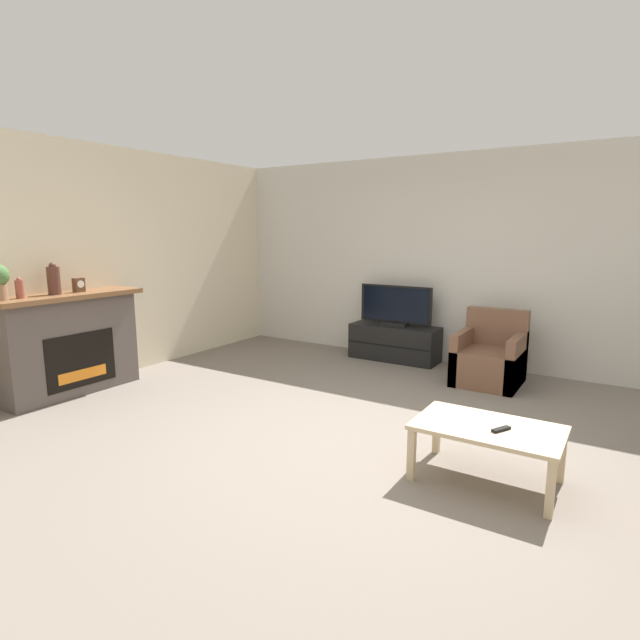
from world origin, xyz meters
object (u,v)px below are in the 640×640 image
(mantel_vase_left, at_px, (20,289))
(mantel_clock, at_px, (79,285))
(tv_stand, at_px, (395,343))
(coffee_table, at_px, (488,433))
(remote, at_px, (501,429))
(fireplace, at_px, (69,343))
(mantel_vase_centre_left, at_px, (54,280))
(tv, at_px, (395,307))
(armchair, at_px, (490,359))

(mantel_vase_left, height_order, mantel_clock, mantel_vase_left)
(tv_stand, distance_m, coffee_table, 3.35)
(remote, bearing_deg, fireplace, -147.12)
(tv_stand, xyz_separation_m, coffee_table, (1.92, -2.75, 0.12))
(fireplace, distance_m, remote, 4.38)
(fireplace, distance_m, mantel_vase_centre_left, 0.70)
(mantel_vase_centre_left, height_order, coffee_table, mantel_vase_centre_left)
(coffee_table, bearing_deg, fireplace, -174.41)
(mantel_vase_centre_left, relative_size, tv, 0.33)
(tv, bearing_deg, mantel_clock, -127.81)
(tv, bearing_deg, remote, -54.17)
(tv, relative_size, remote, 6.68)
(tv_stand, height_order, tv, tv)
(tv_stand, distance_m, armchair, 1.41)
(tv_stand, bearing_deg, remote, -54.20)
(coffee_table, bearing_deg, tv_stand, 124.90)
(mantel_vase_left, height_order, tv, mantel_vase_left)
(fireplace, xyz_separation_m, tv_stand, (2.35, 3.17, -0.31))
(tv_stand, relative_size, tv, 1.18)
(coffee_table, height_order, remote, remote)
(tv_stand, xyz_separation_m, remote, (2.01, -2.79, 0.18))
(mantel_vase_left, height_order, coffee_table, mantel_vase_left)
(mantel_vase_centre_left, bearing_deg, coffee_table, 7.12)
(fireplace, bearing_deg, coffee_table, 5.59)
(armchair, bearing_deg, remote, -74.64)
(tv, distance_m, coffee_table, 3.37)
(mantel_clock, bearing_deg, tv, 52.19)
(mantel_clock, bearing_deg, mantel_vase_left, -90.07)
(mantel_clock, distance_m, tv, 3.84)
(mantel_vase_left, height_order, mantel_vase_centre_left, mantel_vase_centre_left)
(fireplace, xyz_separation_m, mantel_vase_left, (0.02, -0.45, 0.63))
(mantel_clock, height_order, tv, mantel_clock)
(mantel_vase_left, bearing_deg, armchair, 41.24)
(tv_stand, bearing_deg, mantel_clock, -127.79)
(mantel_clock, bearing_deg, mantel_vase_centre_left, -90.17)
(mantel_clock, distance_m, armchair, 4.61)
(remote, bearing_deg, mantel_vase_left, -141.22)
(tv, bearing_deg, mantel_vase_left, -122.87)
(tv_stand, relative_size, remote, 7.86)
(armchair, bearing_deg, tv_stand, 164.07)
(coffee_table, bearing_deg, armchair, 103.45)
(mantel_vase_left, xyz_separation_m, mantel_clock, (0.00, 0.61, -0.02))
(mantel_clock, relative_size, armchair, 0.18)
(mantel_vase_centre_left, xyz_separation_m, tv_stand, (2.34, 3.28, -1.00))
(fireplace, xyz_separation_m, mantel_vase_centre_left, (0.02, -0.11, 0.69))
(tv, bearing_deg, fireplace, -126.66)
(coffee_table, bearing_deg, mantel_vase_left, -168.41)
(armchair, bearing_deg, coffee_table, -76.55)
(fireplace, height_order, armchair, fireplace)
(mantel_clock, bearing_deg, coffee_table, 3.58)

